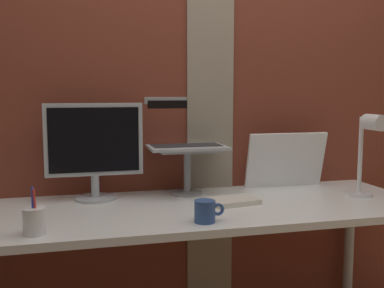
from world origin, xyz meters
TOP-DOWN VIEW (x-y plane):
  - brick_wall_back at (0.00, 0.44)m, footprint 3.00×0.16m
  - desk at (-0.15, 0.04)m, footprint 1.95×0.68m
  - monitor at (-0.56, 0.26)m, footprint 0.42×0.18m
  - laptop_stand at (-0.14, 0.26)m, footprint 0.28×0.22m
  - laptop at (-0.14, 0.33)m, footprint 0.36×0.28m
  - whiteboard_panel at (0.38, 0.30)m, footprint 0.41×0.08m
  - desk_lamp at (0.62, -0.01)m, footprint 0.12×0.20m
  - pen_cup at (-0.78, -0.20)m, footprint 0.07×0.07m
  - coffee_mug at (-0.18, -0.20)m, footprint 0.11×0.08m
  - paper_clutter_stack at (0.01, 0.04)m, footprint 0.22×0.17m

SIDE VIEW (x-z plane):
  - desk at x=-0.15m, z-range 0.31..1.09m
  - paper_clutter_stack at x=0.01m, z-range 0.78..0.80m
  - coffee_mug at x=-0.18m, z-range 0.78..0.86m
  - pen_cup at x=-0.78m, z-range 0.75..0.91m
  - whiteboard_panel at x=0.38m, z-range 0.78..1.06m
  - laptop_stand at x=-0.14m, z-range 0.82..1.03m
  - desk_lamp at x=0.62m, z-range 0.83..1.20m
  - monitor at x=-0.56m, z-range 0.81..1.24m
  - laptop at x=-0.14m, z-range 0.94..1.18m
  - brick_wall_back at x=0.00m, z-range 0.00..2.30m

